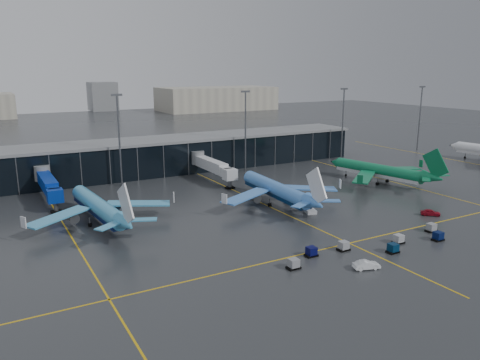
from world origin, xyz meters
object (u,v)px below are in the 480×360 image
baggage_carts (376,244)px  mobile_airstair (310,209)px  service_van_white (366,265)px  airliner_klm_near (275,180)px  airliner_arkefly (97,197)px  airliner_aer_lingus (378,163)px  service_van_red (431,212)px

baggage_carts → mobile_airstair: 23.49m
baggage_carts → mobile_airstair: size_ratio=9.91×
service_van_white → airliner_klm_near: bearing=5.1°
airliner_arkefly → service_van_white: airliner_arkefly is taller
mobile_airstair → service_van_white: mobile_airstair is taller
airliner_aer_lingus → airliner_klm_near: bearing=173.5°
airliner_aer_lingus → airliner_arkefly: bearing=166.1°
airliner_arkefly → mobile_airstair: bearing=-25.9°
airliner_klm_near → service_van_white: size_ratio=8.38×
airliner_klm_near → airliner_aer_lingus: bearing=8.8°
airliner_arkefly → baggage_carts: airliner_arkefly is taller
airliner_klm_near → service_van_red: 35.82m
baggage_carts → airliner_klm_near: bearing=89.4°
airliner_aer_lingus → mobile_airstair: 37.78m
mobile_airstair → service_van_white: bearing=-92.1°
mobile_airstair → service_van_red: size_ratio=0.89×
airliner_arkefly → service_van_red: 73.17m
baggage_carts → service_van_white: baggage_carts is taller
airliner_aer_lingus → service_van_red: size_ratio=8.88×
airliner_klm_near → mobile_airstair: 11.82m
airliner_aer_lingus → service_van_red: 31.78m
mobile_airstair → baggage_carts: bearing=-78.8°
service_van_white → airliner_arkefly: bearing=52.3°
service_van_white → airliner_aer_lingus: bearing=-29.9°
airliner_aer_lingus → mobile_airstair: bearing=-170.1°
mobile_airstair → service_van_red: 26.71m
service_van_red → service_van_white: (-33.24, -14.30, 0.02)m
airliner_aer_lingus → baggage_carts: size_ratio=1.01×
airliner_aer_lingus → mobile_airstair: size_ratio=9.96×
service_van_white → mobile_airstair: bearing=-3.8°
airliner_aer_lingus → service_van_white: (-45.89, -43.02, -4.98)m
airliner_aer_lingus → baggage_carts: (-37.87, -37.10, -4.96)m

